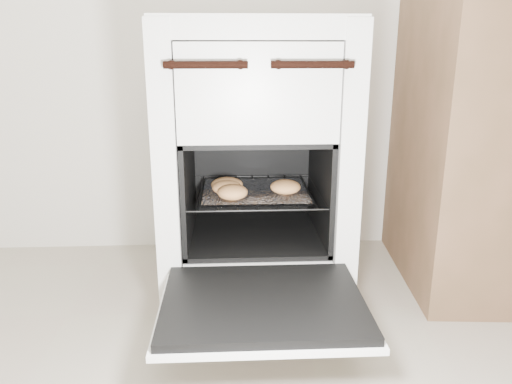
# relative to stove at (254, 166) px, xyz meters

# --- Properties ---
(stove) EXTENTS (0.53, 0.59, 0.81)m
(stove) POSITION_rel_stove_xyz_m (0.00, 0.00, 0.00)
(stove) COLOR silver
(stove) RESTS_ON ground
(oven_door) EXTENTS (0.48, 0.37, 0.03)m
(oven_door) POSITION_rel_stove_xyz_m (-0.00, -0.45, -0.22)
(oven_door) COLOR black
(oven_door) RESTS_ON stove
(oven_rack) EXTENTS (0.38, 0.37, 0.01)m
(oven_rack) POSITION_rel_stove_xyz_m (-0.00, -0.06, -0.06)
(oven_rack) COLOR black
(oven_rack) RESTS_ON stove
(foil_sheet) EXTENTS (0.30, 0.26, 0.01)m
(foil_sheet) POSITION_rel_stove_xyz_m (-0.00, -0.08, -0.06)
(foil_sheet) COLOR white
(foil_sheet) RESTS_ON oven_rack
(baked_rolls) EXTENTS (0.29, 0.20, 0.04)m
(baked_rolls) POSITION_rel_stove_xyz_m (-0.04, -0.11, -0.03)
(baked_rolls) COLOR tan
(baked_rolls) RESTS_ON foil_sheet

